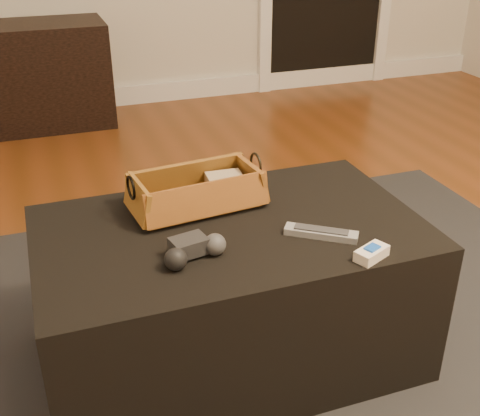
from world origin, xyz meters
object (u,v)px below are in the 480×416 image
object	(u,v)px
wicker_basket	(197,193)
cream_gadget	(372,253)
silver_remote	(321,233)
tv_remote	(193,203)
ottoman	(231,293)
game_controller	(193,249)

from	to	relation	value
wicker_basket	cream_gadget	world-z (taller)	wicker_basket
silver_remote	cream_gadget	distance (m)	0.15
tv_remote	wicker_basket	bearing A→B (deg)	30.87
tv_remote	cream_gadget	bearing A→B (deg)	-61.46
ottoman	cream_gadget	distance (m)	0.43
tv_remote	cream_gadget	distance (m)	0.50
ottoman	silver_remote	size ratio (longest dim) A/B	5.76
silver_remote	cream_gadget	xyz separation A→B (m)	(0.06, -0.13, 0.00)
ottoman	game_controller	xyz separation A→B (m)	(-0.13, -0.12, 0.24)
silver_remote	cream_gadget	world-z (taller)	cream_gadget
tv_remote	wicker_basket	size ratio (longest dim) A/B	0.50
ottoman	silver_remote	bearing A→B (deg)	-32.08
game_controller	cream_gadget	distance (m)	0.42
game_controller	ottoman	bearing A→B (deg)	42.34
ottoman	wicker_basket	xyz separation A→B (m)	(-0.05, 0.14, 0.25)
game_controller	cream_gadget	world-z (taller)	game_controller
game_controller	silver_remote	world-z (taller)	game_controller
tv_remote	game_controller	bearing A→B (deg)	-117.70
wicker_basket	silver_remote	bearing A→B (deg)	-46.54
silver_remote	cream_gadget	size ratio (longest dim) A/B	1.80
ottoman	cream_gadget	size ratio (longest dim) A/B	10.36
cream_gadget	silver_remote	bearing A→B (deg)	115.54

